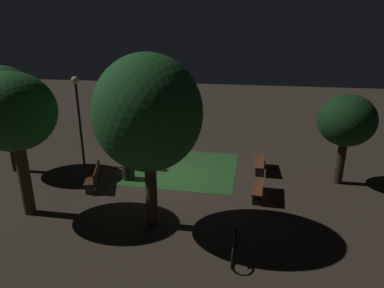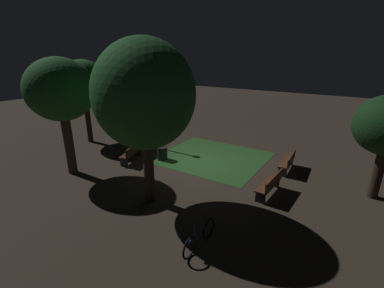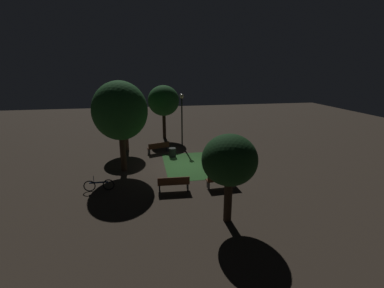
{
  "view_description": "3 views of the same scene",
  "coord_description": "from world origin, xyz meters",
  "px_view_note": "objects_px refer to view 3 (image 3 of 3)",
  "views": [
    {
      "loc": [
        -14.28,
        -3.6,
        6.54
      ],
      "look_at": [
        0.53,
        -0.75,
        1.47
      ],
      "focal_mm": 31.16,
      "sensor_mm": 36.0,
      "label": 1
    },
    {
      "loc": [
        -11.09,
        -6.53,
        5.41
      ],
      "look_at": [
        -0.61,
        0.24,
        1.16
      ],
      "focal_mm": 24.76,
      "sensor_mm": 36.0,
      "label": 2
    },
    {
      "loc": [
        -2.97,
        -18.06,
        6.82
      ],
      "look_at": [
        0.47,
        0.37,
        1.44
      ],
      "focal_mm": 25.33,
      "sensor_mm": 36.0,
      "label": 3
    }
  ],
  "objects_px": {
    "bench_corner": "(174,183)",
    "lamp_post_near_wall": "(182,111)",
    "tree_right_canopy": "(164,101)",
    "tree_back_left": "(123,104)",
    "tree_back_right": "(230,161)",
    "bicycle": "(99,185)",
    "bench_path_side": "(158,147)",
    "tree_lawn_side": "(120,111)",
    "bench_near_trees": "(222,179)",
    "trash_bin": "(172,152)"
  },
  "relations": [
    {
      "from": "bench_path_side",
      "to": "tree_right_canopy",
      "type": "height_order",
      "value": "tree_right_canopy"
    },
    {
      "from": "bench_corner",
      "to": "bicycle",
      "type": "height_order",
      "value": "bicycle"
    },
    {
      "from": "tree_back_right",
      "to": "tree_back_left",
      "type": "relative_size",
      "value": 0.77
    },
    {
      "from": "trash_bin",
      "to": "lamp_post_near_wall",
      "type": "bearing_deg",
      "value": 67.48
    },
    {
      "from": "bench_corner",
      "to": "lamp_post_near_wall",
      "type": "distance_m",
      "value": 9.51
    },
    {
      "from": "bench_path_side",
      "to": "tree_lawn_side",
      "type": "relative_size",
      "value": 0.31
    },
    {
      "from": "lamp_post_near_wall",
      "to": "tree_back_left",
      "type": "bearing_deg",
      "value": -176.13
    },
    {
      "from": "tree_back_left",
      "to": "tree_lawn_side",
      "type": "bearing_deg",
      "value": -89.25
    },
    {
      "from": "tree_back_left",
      "to": "lamp_post_near_wall",
      "type": "bearing_deg",
      "value": 3.87
    },
    {
      "from": "bench_path_side",
      "to": "tree_lawn_side",
      "type": "xyz_separation_m",
      "value": [
        -2.56,
        -3.51,
        3.59
      ]
    },
    {
      "from": "bench_corner",
      "to": "tree_back_left",
      "type": "relative_size",
      "value": 0.34
    },
    {
      "from": "bench_path_side",
      "to": "trash_bin",
      "type": "distance_m",
      "value": 1.6
    },
    {
      "from": "bench_path_side",
      "to": "lamp_post_near_wall",
      "type": "xyz_separation_m",
      "value": [
        2.21,
        1.67,
        2.62
      ]
    },
    {
      "from": "bench_corner",
      "to": "tree_right_canopy",
      "type": "xyz_separation_m",
      "value": [
        0.52,
        11.94,
        3.18
      ]
    },
    {
      "from": "lamp_post_near_wall",
      "to": "tree_lawn_side",
      "type": "bearing_deg",
      "value": -132.64
    },
    {
      "from": "bench_path_side",
      "to": "tree_back_left",
      "type": "bearing_deg",
      "value": 152.86
    },
    {
      "from": "bench_path_side",
      "to": "bench_near_trees",
      "type": "bearing_deg",
      "value": -66.25
    },
    {
      "from": "tree_back_right",
      "to": "trash_bin",
      "type": "distance_m",
      "value": 9.98
    },
    {
      "from": "bench_near_trees",
      "to": "tree_lawn_side",
      "type": "xyz_separation_m",
      "value": [
        -5.76,
        3.77,
        3.59
      ]
    },
    {
      "from": "tree_lawn_side",
      "to": "tree_right_canopy",
      "type": "xyz_separation_m",
      "value": [
        3.46,
        8.16,
        -0.41
      ]
    },
    {
      "from": "tree_lawn_side",
      "to": "bicycle",
      "type": "relative_size",
      "value": 3.52
    },
    {
      "from": "tree_right_canopy",
      "to": "lamp_post_near_wall",
      "type": "xyz_separation_m",
      "value": [
        1.31,
        -2.98,
        -0.57
      ]
    },
    {
      "from": "bicycle",
      "to": "trash_bin",
      "type": "bearing_deg",
      "value": 47.64
    },
    {
      "from": "bench_near_trees",
      "to": "bicycle",
      "type": "bearing_deg",
      "value": 173.53
    },
    {
      "from": "tree_lawn_side",
      "to": "bicycle",
      "type": "height_order",
      "value": "tree_lawn_side"
    },
    {
      "from": "bench_path_side",
      "to": "bicycle",
      "type": "relative_size",
      "value": 1.09
    },
    {
      "from": "bench_near_trees",
      "to": "tree_lawn_side",
      "type": "distance_m",
      "value": 7.77
    },
    {
      "from": "tree_back_left",
      "to": "bicycle",
      "type": "bearing_deg",
      "value": -98.42
    },
    {
      "from": "bench_path_side",
      "to": "tree_right_canopy",
      "type": "xyz_separation_m",
      "value": [
        0.9,
        4.66,
        3.18
      ]
    },
    {
      "from": "tree_back_right",
      "to": "bicycle",
      "type": "height_order",
      "value": "tree_back_right"
    },
    {
      "from": "tree_lawn_side",
      "to": "trash_bin",
      "type": "distance_m",
      "value": 5.63
    },
    {
      "from": "bench_corner",
      "to": "bench_near_trees",
      "type": "height_order",
      "value": "same"
    },
    {
      "from": "bench_near_trees",
      "to": "tree_back_left",
      "type": "height_order",
      "value": "tree_back_left"
    },
    {
      "from": "bicycle",
      "to": "tree_right_canopy",
      "type": "bearing_deg",
      "value": 67.22
    },
    {
      "from": "tree_lawn_side",
      "to": "tree_back_right",
      "type": "bearing_deg",
      "value": -55.54
    },
    {
      "from": "tree_back_right",
      "to": "bicycle",
      "type": "bearing_deg",
      "value": 145.35
    },
    {
      "from": "trash_bin",
      "to": "bicycle",
      "type": "bearing_deg",
      "value": -132.36
    },
    {
      "from": "lamp_post_near_wall",
      "to": "trash_bin",
      "type": "xyz_separation_m",
      "value": [
        -1.21,
        -2.91,
        -2.74
      ]
    },
    {
      "from": "bench_near_trees",
      "to": "tree_right_canopy",
      "type": "xyz_separation_m",
      "value": [
        -2.31,
        11.94,
        3.18
      ]
    },
    {
      "from": "bench_corner",
      "to": "tree_right_canopy",
      "type": "height_order",
      "value": "tree_right_canopy"
    },
    {
      "from": "tree_lawn_side",
      "to": "lamp_post_near_wall",
      "type": "xyz_separation_m",
      "value": [
        4.77,
        5.18,
        -0.97
      ]
    },
    {
      "from": "bench_near_trees",
      "to": "bench_path_side",
      "type": "bearing_deg",
      "value": 113.75
    },
    {
      "from": "tree_back_left",
      "to": "lamp_post_near_wall",
      "type": "relative_size",
      "value": 1.17
    },
    {
      "from": "bench_corner",
      "to": "lamp_post_near_wall",
      "type": "xyz_separation_m",
      "value": [
        1.84,
        8.95,
        2.62
      ]
    },
    {
      "from": "bench_corner",
      "to": "tree_lawn_side",
      "type": "relative_size",
      "value": 0.3
    },
    {
      "from": "tree_back_left",
      "to": "lamp_post_near_wall",
      "type": "xyz_separation_m",
      "value": [
        4.84,
        0.33,
        -0.8
      ]
    },
    {
      "from": "bench_corner",
      "to": "tree_right_canopy",
      "type": "bearing_deg",
      "value": 87.5
    },
    {
      "from": "tree_back_left",
      "to": "trash_bin",
      "type": "distance_m",
      "value": 5.69
    },
    {
      "from": "bench_path_side",
      "to": "lamp_post_near_wall",
      "type": "bearing_deg",
      "value": 37.08
    },
    {
      "from": "lamp_post_near_wall",
      "to": "trash_bin",
      "type": "relative_size",
      "value": 6.44
    }
  ]
}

